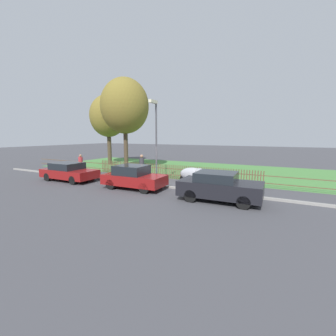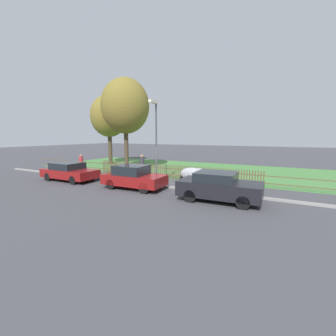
# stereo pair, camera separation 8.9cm
# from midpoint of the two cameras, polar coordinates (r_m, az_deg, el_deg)

# --- Properties ---
(ground_plane) EXTENTS (120.00, 120.00, 0.00)m
(ground_plane) POSITION_cam_midpoint_polar(r_m,az_deg,el_deg) (14.59, -5.01, -4.55)
(ground_plane) COLOR #424247
(kerb_stone) EXTENTS (30.48, 0.20, 0.12)m
(kerb_stone) POSITION_cam_midpoint_polar(r_m,az_deg,el_deg) (14.66, -4.80, -4.24)
(kerb_stone) COLOR gray
(kerb_stone) RESTS_ON ground
(grass_strip) EXTENTS (30.48, 10.75, 0.01)m
(grass_strip) POSITION_cam_midpoint_polar(r_m,az_deg,el_deg) (21.84, 6.54, -0.27)
(grass_strip) COLOR #477F3D
(grass_strip) RESTS_ON ground
(park_fence) EXTENTS (30.48, 0.05, 1.06)m
(park_fence) POSITION_cam_midpoint_polar(r_m,az_deg,el_deg) (16.91, 0.09, -0.92)
(park_fence) COLOR brown
(park_fence) RESTS_ON ground
(parked_car_silver_hatchback) EXTENTS (4.16, 1.87, 1.30)m
(parked_car_silver_hatchback) POSITION_cam_midpoint_polar(r_m,az_deg,el_deg) (17.63, -23.98, -0.83)
(parked_car_silver_hatchback) COLOR maroon
(parked_car_silver_hatchback) RESTS_ON ground
(parked_car_black_saloon) EXTENTS (3.86, 1.87, 1.43)m
(parked_car_black_saloon) POSITION_cam_midpoint_polar(r_m,az_deg,el_deg) (13.86, -8.93, -2.28)
(parked_car_black_saloon) COLOR maroon
(parked_car_black_saloon) RESTS_ON ground
(parked_car_navy_estate) EXTENTS (4.05, 1.98, 1.44)m
(parked_car_navy_estate) POSITION_cam_midpoint_polar(r_m,az_deg,el_deg) (11.41, 12.66, -4.56)
(parked_car_navy_estate) COLOR black
(parked_car_navy_estate) RESTS_ON ground
(covered_motorcycle) EXTENTS (1.95, 0.82, 1.10)m
(covered_motorcycle) POSITION_cam_midpoint_polar(r_m,az_deg,el_deg) (15.14, 6.38, -1.57)
(covered_motorcycle) COLOR black
(covered_motorcycle) RESTS_ON ground
(tree_nearest_kerb) EXTENTS (4.06, 4.06, 7.73)m
(tree_nearest_kerb) POSITION_cam_midpoint_polar(r_m,az_deg,el_deg) (26.59, -15.02, 12.59)
(tree_nearest_kerb) COLOR #473828
(tree_nearest_kerb) RESTS_ON ground
(tree_behind_motorcycle) EXTENTS (4.35, 4.35, 8.39)m
(tree_behind_motorcycle) POSITION_cam_midpoint_polar(r_m,az_deg,el_deg) (21.50, -11.04, 15.15)
(tree_behind_motorcycle) COLOR #473828
(tree_behind_motorcycle) RESTS_ON ground
(pedestrian_near_fence) EXTENTS (0.39, 0.39, 1.69)m
(pedestrian_near_fence) POSITION_cam_midpoint_polar(r_m,az_deg,el_deg) (19.86, -21.41, 1.13)
(pedestrian_near_fence) COLOR black
(pedestrian_near_fence) RESTS_ON ground
(pedestrian_by_lamp) EXTENTS (0.46, 0.46, 1.81)m
(pedestrian_by_lamp) POSITION_cam_midpoint_polar(r_m,az_deg,el_deg) (17.11, -6.82, 0.80)
(pedestrian_by_lamp) COLOR #2D3351
(pedestrian_by_lamp) RESTS_ON ground
(street_lamp) EXTENTS (0.20, 0.78, 5.37)m
(street_lamp) POSITION_cam_midpoint_polar(r_m,az_deg,el_deg) (14.37, -3.40, 8.97)
(street_lamp) COLOR #47474C
(street_lamp) RESTS_ON ground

